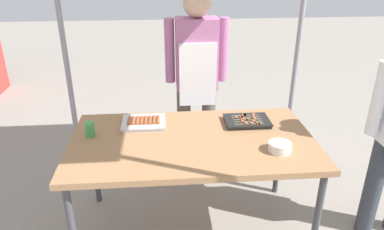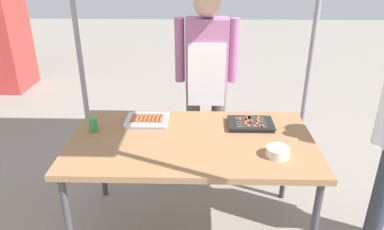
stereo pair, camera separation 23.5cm
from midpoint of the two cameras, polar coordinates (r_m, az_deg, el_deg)
name	(u,v)px [view 2 (the right image)]	position (r m, az deg, el deg)	size (l,w,h in m)	color
ground_plane	(192,228)	(2.81, 2.48, -17.48)	(18.00, 18.00, 0.00)	gray
stall_table	(192,146)	(2.40, 2.78, -4.98)	(1.60, 0.90, 0.75)	#9E724C
tray_grilled_sausages	(147,120)	(2.59, -4.54, -0.89)	(0.30, 0.24, 0.05)	silver
tray_meat_skewers	(251,124)	(2.58, 11.83, -1.44)	(0.32, 0.23, 0.04)	black
condiment_bowl	(278,152)	(2.26, 16.33, -5.68)	(0.14, 0.14, 0.06)	silver
drink_cup_near_edge	(93,124)	(2.51, -12.78, -1.52)	(0.06, 0.06, 0.10)	#3F994C
vendor_woman	(206,72)	(3.02, 4.53, 6.80)	(0.52, 0.23, 1.62)	#595147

